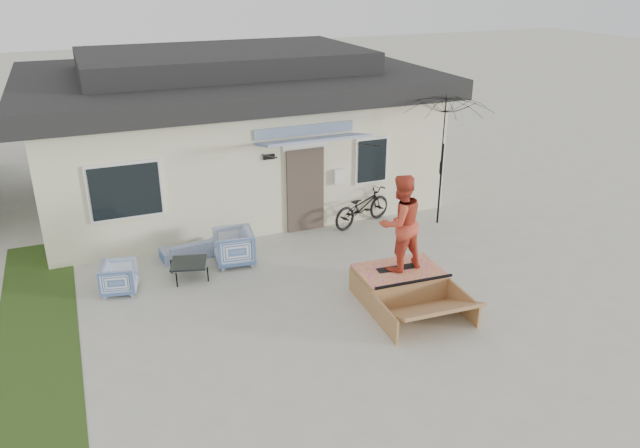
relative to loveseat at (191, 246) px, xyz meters
name	(u,v)px	position (x,y,z in m)	size (l,w,h in m)	color
ground	(342,326)	(1.96, -3.99, -0.27)	(90.00, 90.00, 0.00)	#ADAB9B
grass_strip	(38,330)	(-3.24, -1.99, -0.27)	(1.40, 8.00, 0.01)	#243D15
house	(227,126)	(1.96, 4.00, 1.67)	(10.80, 8.49, 4.10)	beige
loveseat	(191,246)	(0.00, 0.00, 0.00)	(1.39, 0.41, 0.54)	#365995
armchair_left	(119,276)	(-1.68, -1.08, 0.08)	(0.69, 0.64, 0.71)	#365995
armchair_right	(234,245)	(0.82, -0.68, 0.16)	(0.84, 0.78, 0.86)	#365995
coffee_table	(189,270)	(-0.25, -0.99, -0.09)	(0.73, 0.73, 0.36)	black
bicycle	(362,202)	(4.42, 0.26, 0.32)	(0.64, 1.85, 1.18)	black
patio_umbrella	(442,158)	(6.28, -0.40, 1.48)	(2.68, 2.56, 2.20)	black
skate_ramp	(398,282)	(3.50, -3.32, 0.00)	(1.65, 2.20, 0.55)	olive
skateboard	(398,267)	(3.50, -3.26, 0.30)	(0.87, 0.22, 0.05)	black
skater	(400,221)	(3.50, -3.26, 1.31)	(0.95, 0.74, 1.95)	#C9442D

